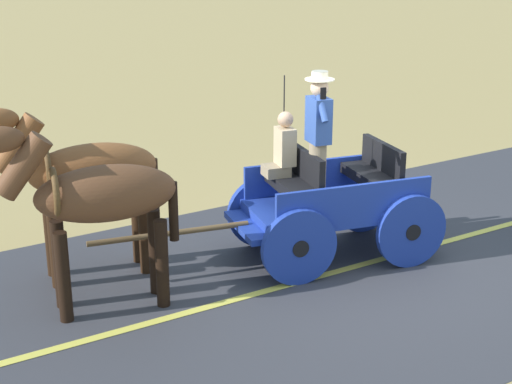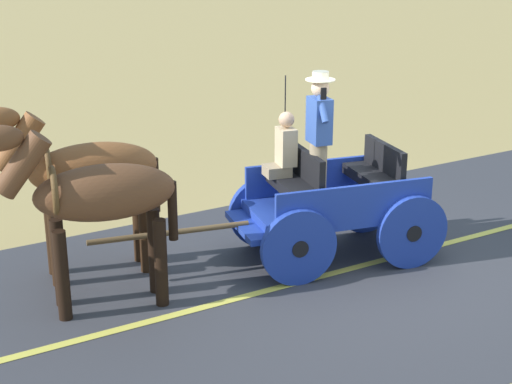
{
  "view_description": "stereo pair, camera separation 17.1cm",
  "coord_description": "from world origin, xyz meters",
  "views": [
    {
      "loc": [
        -7.08,
        5.96,
        4.13
      ],
      "look_at": [
        0.46,
        1.34,
        1.1
      ],
      "focal_mm": 54.36,
      "sensor_mm": 36.0,
      "label": 1
    },
    {
      "loc": [
        -7.16,
        5.81,
        4.13
      ],
      "look_at": [
        0.46,
        1.34,
        1.1
      ],
      "focal_mm": 54.36,
      "sensor_mm": 36.0,
      "label": 2
    }
  ],
  "objects": [
    {
      "name": "ground_plane",
      "position": [
        0.0,
        0.0,
        0.0
      ],
      "size": [
        200.0,
        200.0,
        0.0
      ],
      "primitive_type": "plane",
      "color": "tan"
    },
    {
      "name": "road_surface",
      "position": [
        0.0,
        0.0,
        0.0
      ],
      "size": [
        5.74,
        160.0,
        0.01
      ],
      "primitive_type": "cube",
      "color": "#38383D",
      "rests_on": "ground"
    },
    {
      "name": "horse_drawn_carriage",
      "position": [
        0.48,
        0.23,
        0.82
      ],
      "size": [
        1.87,
        4.51,
        2.5
      ],
      "color": "#1E3899",
      "rests_on": "ground"
    },
    {
      "name": "horse_near_side",
      "position": [
        0.63,
        3.29,
        1.32
      ],
      "size": [
        0.87,
        2.15,
        2.21
      ],
      "color": "brown",
      "rests_on": "ground"
    },
    {
      "name": "horse_off_side",
      "position": [
        1.54,
        3.1,
        1.32
      ],
      "size": [
        0.8,
        2.15,
        2.21
      ],
      "color": "brown",
      "rests_on": "ground"
    },
    {
      "name": "road_centre_stripe",
      "position": [
        0.0,
        0.0,
        0.01
      ],
      "size": [
        0.12,
        160.0,
        0.0
      ],
      "primitive_type": "cube",
      "color": "#DBCC4C",
      "rests_on": "road_surface"
    }
  ]
}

